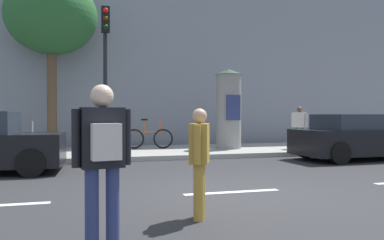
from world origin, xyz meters
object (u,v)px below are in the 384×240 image
at_px(street_tree, 52,17).
at_px(bicycle_upright, 17,144).
at_px(bicycle_leaning, 149,138).
at_px(pedestrian_near_pole, 199,156).
at_px(poster_column, 229,108).
at_px(parked_car_dark, 363,137).
at_px(traffic_light, 105,57).
at_px(pedestrian_in_dark_shirt, 103,152).
at_px(pedestrian_in_red_top, 299,124).

relative_size(street_tree, bicycle_upright, 3.47).
xyz_separation_m(bicycle_leaning, bicycle_upright, (-4.14, -1.92, 0.00)).
bearing_deg(bicycle_upright, pedestrian_near_pole, -64.86).
distance_m(poster_column, bicycle_leaning, 3.13).
xyz_separation_m(bicycle_upright, parked_car_dark, (10.24, -1.93, 0.15)).
relative_size(traffic_light, pedestrian_in_dark_shirt, 2.57).
relative_size(traffic_light, poster_column, 1.51).
relative_size(traffic_light, pedestrian_in_red_top, 2.87).
bearing_deg(traffic_light, pedestrian_near_pole, -82.63).
bearing_deg(bicycle_leaning, pedestrian_in_dark_shirt, -101.72).
height_order(traffic_light, pedestrian_in_red_top, traffic_light).
distance_m(pedestrian_in_dark_shirt, pedestrian_in_red_top, 11.32).
bearing_deg(poster_column, pedestrian_in_red_top, -19.01).
relative_size(pedestrian_in_dark_shirt, pedestrian_in_red_top, 1.12).
bearing_deg(pedestrian_near_pole, street_tree, 104.84).
xyz_separation_m(poster_column, street_tree, (-6.24, 1.38, 3.26)).
relative_size(bicycle_upright, parked_car_dark, 0.40).
relative_size(street_tree, pedestrian_in_red_top, 3.99).
relative_size(poster_column, bicycle_leaning, 1.66).
xyz_separation_m(poster_column, bicycle_upright, (-7.00, -1.27, -1.09)).
distance_m(bicycle_leaning, parked_car_dark, 7.21).
bearing_deg(parked_car_dark, pedestrian_near_pole, -142.56).
bearing_deg(bicycle_upright, bicycle_leaning, 24.83).
height_order(bicycle_leaning, bicycle_upright, same).
bearing_deg(bicycle_leaning, parked_car_dark, -32.24).
xyz_separation_m(traffic_light, pedestrian_in_dark_shirt, (-0.43, -7.77, -2.08)).
height_order(poster_column, bicycle_upright, poster_column).
xyz_separation_m(bicycle_leaning, parked_car_dark, (6.10, -3.84, 0.15)).
bearing_deg(bicycle_leaning, traffic_light, -125.73).
height_order(pedestrian_in_red_top, parked_car_dark, pedestrian_in_red_top).
height_order(poster_column, pedestrian_in_red_top, poster_column).
bearing_deg(pedestrian_in_dark_shirt, bicycle_leaning, 78.28).
bearing_deg(street_tree, parked_car_dark, -25.81).
bearing_deg(pedestrian_in_red_top, street_tree, 165.62).
xyz_separation_m(pedestrian_near_pole, bicycle_upright, (-3.37, 7.18, -0.32)).
bearing_deg(traffic_light, bicycle_upright, 171.31).
relative_size(poster_column, pedestrian_near_pole, 1.96).
height_order(poster_column, pedestrian_in_dark_shirt, poster_column).
distance_m(pedestrian_in_dark_shirt, parked_car_dark, 10.29).
relative_size(traffic_light, bicycle_leaning, 2.51).
bearing_deg(parked_car_dark, poster_column, 135.34).
relative_size(bicycle_leaning, bicycle_upright, 0.99).
xyz_separation_m(pedestrian_in_dark_shirt, pedestrian_in_red_top, (7.37, 8.58, 0.01)).
bearing_deg(pedestrian_in_red_top, pedestrian_near_pole, -128.49).
xyz_separation_m(pedestrian_near_pole, pedestrian_in_dark_shirt, (-1.32, -0.96, 0.17)).
bearing_deg(poster_column, traffic_light, -159.90).
relative_size(traffic_light, street_tree, 0.72).
bearing_deg(street_tree, pedestrian_near_pole, -75.16).
distance_m(poster_column, pedestrian_in_dark_shirt, 10.66).
xyz_separation_m(street_tree, pedestrian_in_red_top, (8.67, -2.22, -3.85)).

